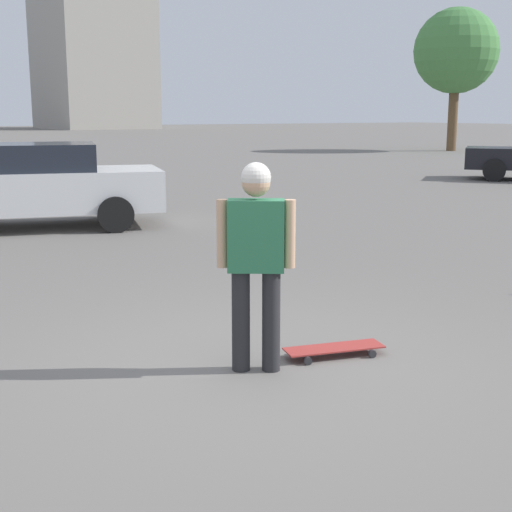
{
  "coord_description": "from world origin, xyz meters",
  "views": [
    {
      "loc": [
        4.43,
        -2.81,
        1.96
      ],
      "look_at": [
        0.0,
        0.0,
        0.9
      ],
      "focal_mm": 50.0,
      "sensor_mm": 36.0,
      "label": 1
    }
  ],
  "objects": [
    {
      "name": "person",
      "position": [
        0.0,
        0.0,
        0.95
      ],
      "size": [
        0.4,
        0.5,
        1.6
      ],
      "rotation": [
        0.0,
        0.0,
        0.98
      ],
      "color": "#262628",
      "rests_on": "ground_plane"
    },
    {
      "name": "building_block_distant",
      "position": [
        -85.99,
        29.75,
        12.45
      ],
      "size": [
        15.72,
        11.71,
        24.9
      ],
      "color": "#9E998E",
      "rests_on": "ground_plane"
    },
    {
      "name": "skateboard",
      "position": [
        0.07,
        0.71,
        0.06
      ],
      "size": [
        0.44,
        0.86,
        0.08
      ],
      "rotation": [
        0.0,
        0.0,
        -1.83
      ],
      "color": "#A5332D",
      "rests_on": "ground_plane"
    },
    {
      "name": "ground_plane",
      "position": [
        0.0,
        0.0,
        0.0
      ],
      "size": [
        220.0,
        220.0,
        0.0
      ],
      "primitive_type": "plane",
      "color": "slate"
    },
    {
      "name": "car_parked_near",
      "position": [
        -7.99,
        0.47,
        0.75
      ],
      "size": [
        3.0,
        4.77,
        1.45
      ],
      "rotation": [
        0.0,
        0.0,
        -1.87
      ],
      "color": "silver",
      "rests_on": "ground_plane"
    },
    {
      "name": "tree_distant",
      "position": [
        -22.18,
        26.27,
        5.08
      ],
      "size": [
        4.34,
        4.34,
        7.29
      ],
      "color": "brown",
      "rests_on": "ground_plane"
    }
  ]
}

